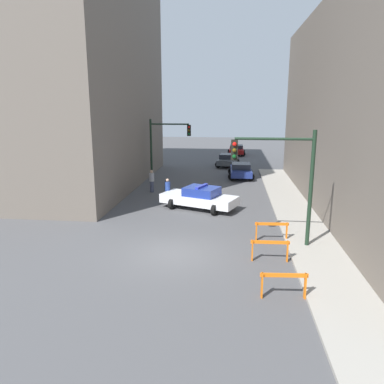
{
  "coord_description": "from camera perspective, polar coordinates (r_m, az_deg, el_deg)",
  "views": [
    {
      "loc": [
        2.45,
        -15.16,
        6.37
      ],
      "look_at": [
        0.11,
        5.99,
        1.38
      ],
      "focal_mm": 35.0,
      "sensor_mm": 36.0,
      "label": 1
    }
  ],
  "objects": [
    {
      "name": "parked_car_near",
      "position": [
        33.62,
        7.45,
        3.32
      ],
      "size": [
        2.34,
        4.34,
        1.31
      ],
      "rotation": [
        0.0,
        0.0,
        0.02
      ],
      "color": "navy",
      "rests_on": "ground_plane"
    },
    {
      "name": "police_car",
      "position": [
        23.28,
        1.17,
        -0.85
      ],
      "size": [
        5.05,
        3.45,
        1.52
      ],
      "rotation": [
        0.0,
        0.0,
        1.19
      ],
      "color": "white",
      "rests_on": "ground_plane"
    },
    {
      "name": "ground_plane",
      "position": [
        16.63,
        -2.69,
        -9.35
      ],
      "size": [
        120.0,
        120.0,
        0.0
      ],
      "primitive_type": "plane",
      "color": "#4C4C4F"
    },
    {
      "name": "barrier_back",
      "position": [
        18.32,
        12.04,
        -5.42
      ],
      "size": [
        1.6,
        0.26,
        0.9
      ],
      "rotation": [
        0.0,
        0.0,
        0.07
      ],
      "color": "orange",
      "rests_on": "ground_plane"
    },
    {
      "name": "barrier_mid",
      "position": [
        15.97,
        11.8,
        -8.22
      ],
      "size": [
        1.6,
        0.21,
        0.9
      ],
      "rotation": [
        0.0,
        0.0,
        0.03
      ],
      "color": "orange",
      "rests_on": "ground_plane"
    },
    {
      "name": "pedestrian_crossing",
      "position": [
        24.63,
        -3.75,
        0.23
      ],
      "size": [
        0.4,
        0.4,
        1.66
      ],
      "rotation": [
        0.0,
        0.0,
        3.26
      ],
      "color": "black",
      "rests_on": "ground_plane"
    },
    {
      "name": "parked_car_far",
      "position": [
        48.97,
        6.78,
        6.42
      ],
      "size": [
        2.28,
        4.3,
        1.31
      ],
      "rotation": [
        0.0,
        0.0,
        0.0
      ],
      "color": "maroon",
      "rests_on": "ground_plane"
    },
    {
      "name": "sidewalk_right",
      "position": [
        16.85,
        18.94,
        -9.57
      ],
      "size": [
        2.4,
        44.0,
        0.12
      ],
      "color": "#9E998E",
      "rests_on": "ground_plane"
    },
    {
      "name": "parked_car_mid",
      "position": [
        39.86,
        5.46,
        4.92
      ],
      "size": [
        2.56,
        4.46,
        1.31
      ],
      "rotation": [
        0.0,
        0.0,
        -0.1
      ],
      "color": "#474C51",
      "rests_on": "ground_plane"
    },
    {
      "name": "building_corner_left",
      "position": [
        32.85,
        -21.21,
        20.18
      ],
      "size": [
        14.0,
        20.0,
        21.69
      ],
      "color": "#6B6056",
      "rests_on": "ground_plane"
    },
    {
      "name": "traffic_light_near",
      "position": [
        16.96,
        13.96,
        3.15
      ],
      "size": [
        3.64,
        0.35,
        5.2
      ],
      "color": "black",
      "rests_on": "sidewalk_right"
    },
    {
      "name": "traffic_light_far",
      "position": [
        31.42,
        -4.3,
        7.72
      ],
      "size": [
        3.44,
        0.35,
        5.2
      ],
      "color": "black",
      "rests_on": "ground_plane"
    },
    {
      "name": "barrier_front",
      "position": [
        13.21,
        13.81,
        -13.05
      ],
      "size": [
        1.6,
        0.27,
        0.9
      ],
      "rotation": [
        0.0,
        0.0,
        0.07
      ],
      "color": "orange",
      "rests_on": "ground_plane"
    },
    {
      "name": "pedestrian_corner",
      "position": [
        27.9,
        -6.15,
        1.73
      ],
      "size": [
        0.5,
        0.5,
        1.66
      ],
      "rotation": [
        0.0,
        0.0,
        0.62
      ],
      "color": "#474C66",
      "rests_on": "ground_plane"
    }
  ]
}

